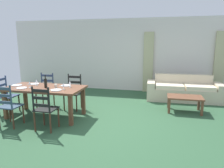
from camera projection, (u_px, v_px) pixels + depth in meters
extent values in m
cube|color=#2C5234|center=(107.00, 120.00, 4.88)|extent=(9.60, 9.60, 0.02)
cube|color=silver|center=(129.00, 55.00, 7.76)|extent=(9.60, 0.16, 2.70)
cube|color=#B8B485|center=(148.00, 62.00, 7.50)|extent=(0.35, 0.08, 2.20)
cube|color=#B8B485|center=(219.00, 64.00, 6.95)|extent=(0.35, 0.08, 2.20)
cube|color=brown|center=(45.00, 88.00, 4.97)|extent=(1.90, 0.96, 0.05)
cube|color=brown|center=(5.00, 105.00, 4.88)|extent=(0.08, 0.08, 0.70)
cube|color=brown|center=(71.00, 110.00, 4.49)|extent=(0.08, 0.08, 0.70)
cube|color=brown|center=(25.00, 97.00, 5.60)|extent=(0.08, 0.08, 0.70)
cube|color=brown|center=(83.00, 101.00, 5.21)|extent=(0.08, 0.08, 0.70)
cube|color=#2E4458|center=(10.00, 106.00, 4.47)|extent=(0.42, 0.40, 0.03)
cylinder|color=#4D2E1F|center=(10.00, 113.00, 4.71)|extent=(0.04, 0.04, 0.43)
cylinder|color=#4D2E1F|center=(23.00, 114.00, 4.63)|extent=(0.04, 0.04, 0.43)
cylinder|color=#4D2E1F|center=(13.00, 119.00, 4.31)|extent=(0.04, 0.04, 0.43)
cylinder|color=#2E4458|center=(11.00, 97.00, 4.21)|extent=(0.04, 0.04, 0.50)
cube|color=#2E4458|center=(4.00, 102.00, 4.28)|extent=(0.38, 0.03, 0.06)
cube|color=#2E4458|center=(3.00, 96.00, 4.25)|extent=(0.38, 0.03, 0.06)
cube|color=#2E4458|center=(3.00, 89.00, 4.22)|extent=(0.38, 0.03, 0.06)
cube|color=black|center=(46.00, 109.00, 4.27)|extent=(0.42, 0.40, 0.03)
cylinder|color=#4D2E1F|center=(44.00, 116.00, 4.52)|extent=(0.04, 0.04, 0.43)
cylinder|color=#4D2E1F|center=(59.00, 117.00, 4.44)|extent=(0.04, 0.04, 0.43)
cylinder|color=#4D2E1F|center=(35.00, 122.00, 4.20)|extent=(0.04, 0.04, 0.43)
cylinder|color=#4D2E1F|center=(50.00, 123.00, 4.11)|extent=(0.04, 0.04, 0.43)
cylinder|color=black|center=(33.00, 98.00, 4.10)|extent=(0.04, 0.04, 0.50)
cylinder|color=black|center=(49.00, 100.00, 4.01)|extent=(0.04, 0.04, 0.50)
cube|color=black|center=(41.00, 105.00, 4.08)|extent=(0.38, 0.03, 0.06)
cube|color=black|center=(41.00, 98.00, 4.05)|extent=(0.38, 0.03, 0.06)
cube|color=black|center=(40.00, 91.00, 4.02)|extent=(0.38, 0.03, 0.06)
cube|color=navy|center=(45.00, 91.00, 5.83)|extent=(0.43, 0.41, 0.03)
cylinder|color=#4D2E1F|center=(48.00, 101.00, 5.67)|extent=(0.04, 0.04, 0.43)
cylinder|color=#4D2E1F|center=(36.00, 100.00, 5.75)|extent=(0.04, 0.04, 0.43)
cylinder|color=#4D2E1F|center=(54.00, 98.00, 6.00)|extent=(0.04, 0.04, 0.43)
cylinder|color=#4D2E1F|center=(43.00, 97.00, 6.07)|extent=(0.04, 0.04, 0.43)
cylinder|color=navy|center=(53.00, 82.00, 5.90)|extent=(0.04, 0.04, 0.50)
cylinder|color=navy|center=(42.00, 81.00, 5.98)|extent=(0.04, 0.04, 0.50)
cube|color=navy|center=(48.00, 86.00, 5.96)|extent=(0.38, 0.03, 0.06)
cube|color=navy|center=(47.00, 81.00, 5.93)|extent=(0.38, 0.03, 0.06)
cube|color=navy|center=(47.00, 76.00, 5.90)|extent=(0.38, 0.03, 0.06)
cube|color=black|center=(73.00, 93.00, 5.59)|extent=(0.43, 0.41, 0.03)
cylinder|color=#4D2E1F|center=(77.00, 104.00, 5.43)|extent=(0.04, 0.04, 0.43)
cylinder|color=#4D2E1F|center=(64.00, 103.00, 5.51)|extent=(0.04, 0.04, 0.43)
cylinder|color=#4D2E1F|center=(81.00, 100.00, 5.75)|extent=(0.04, 0.04, 0.43)
cylinder|color=#4D2E1F|center=(69.00, 99.00, 5.83)|extent=(0.04, 0.04, 0.43)
cylinder|color=black|center=(81.00, 83.00, 5.66)|extent=(0.04, 0.04, 0.50)
cylinder|color=black|center=(69.00, 83.00, 5.73)|extent=(0.04, 0.04, 0.50)
cube|color=black|center=(75.00, 87.00, 5.72)|extent=(0.38, 0.03, 0.06)
cube|color=black|center=(75.00, 82.00, 5.69)|extent=(0.38, 0.03, 0.06)
cube|color=black|center=(74.00, 77.00, 5.66)|extent=(0.38, 0.03, 0.06)
cube|color=navy|center=(8.00, 96.00, 5.31)|extent=(0.42, 0.44, 0.03)
cylinder|color=#4D2E1F|center=(19.00, 103.00, 5.49)|extent=(0.04, 0.04, 0.43)
cylinder|color=#4D2E1F|center=(10.00, 107.00, 5.15)|extent=(0.04, 0.04, 0.43)
cylinder|color=#4D2E1F|center=(8.00, 102.00, 5.56)|extent=(0.04, 0.04, 0.43)
cylinder|color=navy|center=(6.00, 85.00, 5.46)|extent=(0.04, 0.04, 0.50)
cube|color=navy|center=(2.00, 91.00, 5.31)|extent=(0.04, 0.38, 0.06)
cube|color=navy|center=(1.00, 85.00, 5.28)|extent=(0.04, 0.38, 0.06)
cube|color=navy|center=(1.00, 80.00, 5.25)|extent=(0.04, 0.38, 0.06)
cylinder|color=white|center=(22.00, 88.00, 4.83)|extent=(0.24, 0.24, 0.02)
cube|color=silver|center=(16.00, 88.00, 4.86)|extent=(0.02, 0.17, 0.01)
cylinder|color=white|center=(56.00, 90.00, 4.62)|extent=(0.24, 0.24, 0.02)
cube|color=silver|center=(50.00, 90.00, 4.66)|extent=(0.02, 0.17, 0.01)
cylinder|color=white|center=(34.00, 84.00, 5.30)|extent=(0.24, 0.24, 0.02)
cube|color=silver|center=(29.00, 84.00, 5.34)|extent=(0.02, 0.17, 0.01)
cylinder|color=white|center=(66.00, 86.00, 5.10)|extent=(0.24, 0.24, 0.02)
cube|color=silver|center=(61.00, 86.00, 5.13)|extent=(0.03, 0.17, 0.01)
cylinder|color=white|center=(17.00, 85.00, 5.14)|extent=(0.24, 0.24, 0.02)
cube|color=silver|center=(12.00, 85.00, 5.18)|extent=(0.02, 0.17, 0.01)
cylinder|color=black|center=(46.00, 83.00, 4.88)|extent=(0.07, 0.07, 0.22)
cylinder|color=black|center=(45.00, 77.00, 4.85)|extent=(0.02, 0.02, 0.08)
cylinder|color=black|center=(45.00, 75.00, 4.84)|extent=(0.03, 0.03, 0.02)
cylinder|color=white|center=(30.00, 87.00, 4.91)|extent=(0.06, 0.06, 0.01)
cylinder|color=white|center=(30.00, 86.00, 4.90)|extent=(0.01, 0.01, 0.07)
cone|color=white|center=(30.00, 83.00, 4.89)|extent=(0.06, 0.06, 0.08)
cylinder|color=white|center=(64.00, 89.00, 4.71)|extent=(0.06, 0.06, 0.01)
cylinder|color=white|center=(64.00, 88.00, 4.70)|extent=(0.01, 0.01, 0.07)
cone|color=white|center=(63.00, 84.00, 4.69)|extent=(0.06, 0.06, 0.08)
cylinder|color=white|center=(37.00, 85.00, 5.15)|extent=(0.06, 0.06, 0.01)
cylinder|color=white|center=(37.00, 84.00, 5.14)|extent=(0.01, 0.01, 0.07)
cone|color=white|center=(36.00, 81.00, 5.13)|extent=(0.06, 0.06, 0.08)
cylinder|color=white|center=(70.00, 87.00, 4.96)|extent=(0.06, 0.06, 0.01)
cylinder|color=white|center=(70.00, 86.00, 4.95)|extent=(0.01, 0.01, 0.07)
cone|color=white|center=(70.00, 82.00, 4.94)|extent=(0.06, 0.06, 0.08)
cylinder|color=beige|center=(56.00, 86.00, 4.88)|extent=(0.07, 0.07, 0.09)
cube|color=beige|center=(183.00, 94.00, 6.50)|extent=(1.83, 0.86, 0.40)
cube|color=beige|center=(183.00, 86.00, 6.75)|extent=(1.81, 0.26, 0.80)
cube|color=beige|center=(218.00, 93.00, 6.28)|extent=(0.27, 0.81, 0.58)
cube|color=beige|center=(151.00, 90.00, 6.69)|extent=(0.27, 0.81, 0.58)
cube|color=beige|center=(199.00, 87.00, 6.31)|extent=(0.88, 0.67, 0.12)
cube|color=beige|center=(169.00, 86.00, 6.49)|extent=(0.88, 0.67, 0.12)
cube|color=brown|center=(185.00, 97.00, 5.39)|extent=(0.90, 0.56, 0.04)
cube|color=brown|center=(169.00, 106.00, 5.30)|extent=(0.06, 0.06, 0.38)
cube|color=brown|center=(202.00, 108.00, 5.12)|extent=(0.06, 0.06, 0.38)
cube|color=brown|center=(169.00, 101.00, 5.74)|extent=(0.06, 0.06, 0.38)
cube|color=brown|center=(199.00, 103.00, 5.56)|extent=(0.06, 0.06, 0.38)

